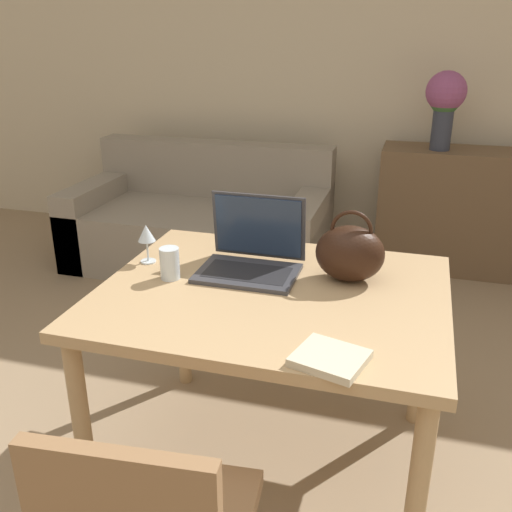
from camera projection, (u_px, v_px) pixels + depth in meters
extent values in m
cube|color=beige|center=(367.00, 65.00, 4.07)|extent=(10.00, 0.06, 2.70)
cube|color=tan|center=(272.00, 295.00, 1.99)|extent=(1.20, 0.97, 0.04)
cylinder|color=tan|center=(83.00, 431.00, 1.90)|extent=(0.06, 0.06, 0.72)
cylinder|color=tan|center=(416.00, 500.00, 1.62)|extent=(0.06, 0.06, 0.72)
cylinder|color=tan|center=(182.00, 315.00, 2.65)|extent=(0.06, 0.06, 0.72)
cylinder|color=tan|center=(422.00, 349.00, 2.38)|extent=(0.06, 0.06, 0.72)
cube|color=gray|center=(199.00, 236.00, 4.08)|extent=(1.77, 0.92, 0.42)
cube|color=gray|center=(215.00, 169.00, 4.25)|extent=(1.77, 0.20, 0.40)
cube|color=gray|center=(101.00, 217.00, 4.26)|extent=(0.20, 0.92, 0.56)
cube|color=gray|center=(308.00, 238.00, 3.85)|extent=(0.20, 0.92, 0.56)
cube|color=brown|center=(467.00, 212.00, 3.91)|extent=(1.19, 0.40, 0.85)
cube|color=#38383D|center=(248.00, 273.00, 2.10)|extent=(0.36, 0.26, 0.02)
cube|color=black|center=(247.00, 272.00, 2.09)|extent=(0.31, 0.17, 0.00)
cube|color=#38383D|center=(259.00, 226.00, 2.18)|extent=(0.36, 0.03, 0.26)
cube|color=#23334C|center=(258.00, 226.00, 2.17)|extent=(0.34, 0.03, 0.23)
cylinder|color=silver|center=(170.00, 263.00, 2.06)|extent=(0.07, 0.07, 0.12)
cylinder|color=silver|center=(148.00, 261.00, 2.22)|extent=(0.06, 0.06, 0.01)
cylinder|color=silver|center=(148.00, 251.00, 2.20)|extent=(0.01, 0.01, 0.08)
cone|color=silver|center=(146.00, 233.00, 2.17)|extent=(0.07, 0.07, 0.07)
ellipsoid|color=black|center=(350.00, 254.00, 2.03)|extent=(0.25, 0.18, 0.20)
torus|color=black|center=(351.00, 231.00, 1.99)|extent=(0.15, 0.01, 0.15)
cylinder|color=#333847|center=(442.00, 129.00, 3.72)|extent=(0.13, 0.13, 0.28)
sphere|color=#3D6B38|center=(445.00, 100.00, 3.65)|extent=(0.19, 0.19, 0.19)
sphere|color=#994C7F|center=(446.00, 91.00, 3.63)|extent=(0.26, 0.26, 0.26)
cube|color=beige|center=(330.00, 358.00, 1.56)|extent=(0.22, 0.21, 0.02)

